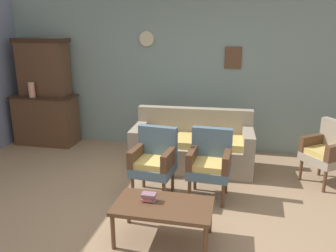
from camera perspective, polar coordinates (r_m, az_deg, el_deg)
ground_plane at (r=4.03m, az=-4.80°, el=-15.80°), size 7.68×7.68×0.00m
wall_back_with_decor at (r=6.02m, az=2.18°, el=8.88°), size 6.40×0.09×2.70m
side_cabinet at (r=6.75m, az=-19.97°, el=1.05°), size 1.16×0.55×0.93m
cabinet_upper_hutch at (r=6.64m, az=-20.44°, el=9.45°), size 0.99×0.38×1.03m
vase_on_cabinet at (r=6.54m, az=-22.16°, el=5.74°), size 0.12×0.12×0.27m
floral_couch at (r=5.30m, az=4.16°, el=-3.65°), size 1.87×0.87×0.90m
armchair_near_couch_end at (r=4.38m, az=-2.37°, el=-5.63°), size 0.56×0.54×0.90m
armchair_near_cabinet at (r=4.35m, az=7.11°, el=-5.93°), size 0.54×0.52×0.90m
wingback_chair_by_fireplace at (r=5.20m, az=25.53°, el=-3.69°), size 0.70×0.71×0.90m
coffee_table at (r=3.51m, az=-0.81°, el=-13.80°), size 1.00×0.56×0.42m
book_stack_on_table at (r=3.53m, az=-3.31°, el=-11.95°), size 0.15×0.10×0.09m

